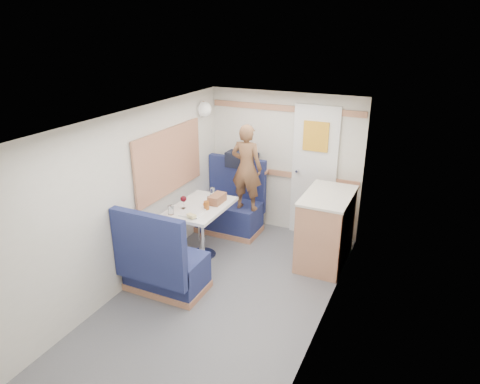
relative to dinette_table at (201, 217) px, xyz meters
The scene contains 26 objects.
floor 1.32m from the dinette_table, 56.98° to the right, with size 4.50×4.50×0.00m, color #515156.
ceiling 1.87m from the dinette_table, 56.98° to the right, with size 4.50×4.50×0.00m, color silver.
wall_back 1.47m from the dinette_table, 62.53° to the left, with size 2.20×0.02×2.00m, color silver.
wall_left 1.18m from the dinette_table, 114.23° to the right, with size 0.02×4.50×2.00m, color silver.
wall_right 2.06m from the dinette_table, 29.74° to the right, with size 0.02×4.50×2.00m, color silver.
oak_trim_low 1.42m from the dinette_table, 62.15° to the left, with size 2.15×0.02×0.08m, color #A06548.
oak_trim_high 1.85m from the dinette_table, 62.15° to the left, with size 2.15×0.02×0.08m, color #A06548.
side_window 0.81m from the dinette_table, behind, with size 0.04×1.30×0.72m, color #ACBC9F.
rear_door 1.69m from the dinette_table, 47.92° to the left, with size 0.62×0.12×1.86m.
dinette_table is the anchor object (origin of this frame).
bench_far 0.90m from the dinette_table, 90.00° to the left, with size 0.90×0.59×1.05m.
bench_near 0.90m from the dinette_table, 90.00° to the right, with size 0.90×0.59×1.05m.
ledge 1.16m from the dinette_table, 90.00° to the left, with size 0.90×0.14×0.04m, color #A06548.
dome_light 1.51m from the dinette_table, 114.65° to the left, with size 0.20×0.20×0.20m, color white.
galley_counter 1.57m from the dinette_table, 20.54° to the left, with size 0.57×0.92×0.92m.
person 0.92m from the dinette_table, 67.04° to the left, with size 0.43×0.28×1.19m, color brown.
duffel_bag 1.21m from the dinette_table, 87.10° to the left, with size 0.45×0.22×0.22m, color black.
tray 0.27m from the dinette_table, 84.00° to the right, with size 0.25×0.32×0.02m, color white.
orange_fruit 0.24m from the dinette_table, 23.69° to the right, with size 0.07×0.07×0.07m, color #EE540A.
cheese_block 0.43m from the dinette_table, 75.55° to the right, with size 0.10×0.06×0.04m, color #E0C981.
wine_glass 0.35m from the dinette_table, 129.70° to the right, with size 0.08×0.08×0.17m.
tumbler_left 0.47m from the dinette_table, 116.49° to the right, with size 0.07×0.07×0.11m, color white.
tumbler_mid 0.43m from the dinette_table, 95.22° to the left, with size 0.06×0.06×0.10m, color white.
beer_glass 0.25m from the dinette_table, 27.69° to the right, with size 0.07×0.07×0.11m, color brown.
pepper_grinder 0.24m from the dinette_table, 61.05° to the left, with size 0.04×0.04×0.09m, color black.
bread_loaf 0.31m from the dinette_table, 49.68° to the left, with size 0.14×0.26×0.11m, color brown.
Camera 1 is at (1.87, -3.24, 2.85)m, focal length 32.00 mm.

